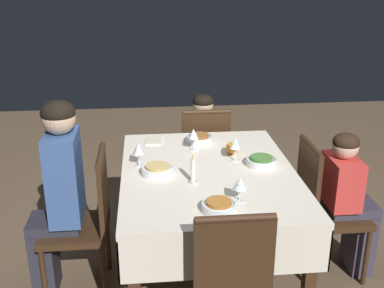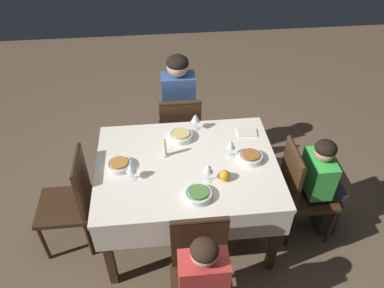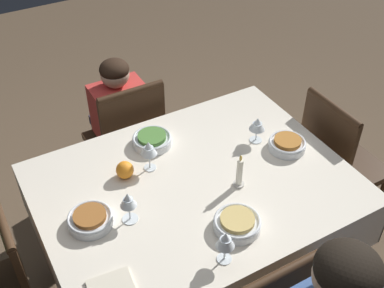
# 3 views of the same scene
# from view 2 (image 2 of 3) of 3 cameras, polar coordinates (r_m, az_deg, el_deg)

# --- Properties ---
(ground_plane) EXTENTS (8.00, 8.00, 0.00)m
(ground_plane) POSITION_cam_2_polar(r_m,az_deg,el_deg) (3.38, -0.66, -12.54)
(ground_plane) COLOR brown
(dining_table) EXTENTS (1.36, 1.03, 0.77)m
(dining_table) POSITION_cam_2_polar(r_m,az_deg,el_deg) (2.87, -0.76, -4.39)
(dining_table) COLOR silver
(dining_table) RESTS_ON ground_plane
(chair_north) EXTENTS (0.40, 0.40, 0.91)m
(chair_north) POSITION_cam_2_polar(r_m,az_deg,el_deg) (3.54, -1.89, 1.98)
(chair_north) COLOR #382314
(chair_north) RESTS_ON ground_plane
(chair_east) EXTENTS (0.40, 0.40, 0.91)m
(chair_east) POSITION_cam_2_polar(r_m,az_deg,el_deg) (3.13, 16.32, -6.52)
(chair_east) COLOR #382314
(chair_east) RESTS_ON ground_plane
(chair_south) EXTENTS (0.40, 0.40, 0.91)m
(chair_south) POSITION_cam_2_polar(r_m,az_deg,el_deg) (2.56, 1.38, -19.09)
(chair_south) COLOR #382314
(chair_south) RESTS_ON ground_plane
(chair_west) EXTENTS (0.40, 0.40, 0.91)m
(chair_west) POSITION_cam_2_polar(r_m,az_deg,el_deg) (3.07, -17.94, -7.99)
(chair_west) COLOR #382314
(chair_west) RESTS_ON ground_plane
(person_adult_denim) EXTENTS (0.30, 0.34, 1.23)m
(person_adult_denim) POSITION_cam_2_polar(r_m,az_deg,el_deg) (3.54, -2.14, 5.95)
(person_adult_denim) COLOR #282833
(person_adult_denim) RESTS_ON ground_plane
(person_child_green) EXTENTS (0.33, 0.30, 0.97)m
(person_child_green) POSITION_cam_2_polar(r_m,az_deg,el_deg) (3.16, 19.28, -5.73)
(person_child_green) COLOR #282833
(person_child_green) RESTS_ON ground_plane
(bowl_north) EXTENTS (0.19, 0.19, 0.06)m
(bowl_north) POSITION_cam_2_polar(r_m,az_deg,el_deg) (3.01, -1.66, 1.33)
(bowl_north) COLOR silver
(bowl_north) RESTS_ON dining_table
(wine_glass_north) EXTENTS (0.07, 0.07, 0.15)m
(wine_glass_north) POSITION_cam_2_polar(r_m,az_deg,el_deg) (3.05, 0.53, 3.94)
(wine_glass_north) COLOR white
(wine_glass_north) RESTS_ON dining_table
(bowl_east) EXTENTS (0.18, 0.18, 0.06)m
(bowl_east) POSITION_cam_2_polar(r_m,az_deg,el_deg) (2.85, 8.92, -1.86)
(bowl_east) COLOR silver
(bowl_east) RESTS_ON dining_table
(wine_glass_east) EXTENTS (0.07, 0.07, 0.15)m
(wine_glass_east) POSITION_cam_2_polar(r_m,az_deg,el_deg) (2.81, 5.94, -0.15)
(wine_glass_east) COLOR white
(wine_glass_east) RESTS_ON dining_table
(bowl_south) EXTENTS (0.19, 0.19, 0.06)m
(bowl_south) POSITION_cam_2_polar(r_m,az_deg,el_deg) (2.55, 1.00, -7.64)
(bowl_south) COLOR silver
(bowl_south) RESTS_ON dining_table
(wine_glass_south) EXTENTS (0.07, 0.07, 0.15)m
(wine_glass_south) POSITION_cam_2_polar(r_m,az_deg,el_deg) (2.60, 2.47, -3.78)
(wine_glass_south) COLOR white
(wine_glass_south) RESTS_ON dining_table
(bowl_west) EXTENTS (0.18, 0.18, 0.06)m
(bowl_west) POSITION_cam_2_polar(r_m,az_deg,el_deg) (2.81, -10.98, -3.10)
(bowl_west) COLOR silver
(bowl_west) RESTS_ON dining_table
(wine_glass_west) EXTENTS (0.08, 0.08, 0.13)m
(wine_glass_west) POSITION_cam_2_polar(r_m,az_deg,el_deg) (2.66, -9.29, -3.72)
(wine_glass_west) COLOR white
(wine_glass_west) RESTS_ON dining_table
(candle_centerpiece) EXTENTS (0.05, 0.05, 0.17)m
(candle_centerpiece) POSITION_cam_2_polar(r_m,az_deg,el_deg) (2.83, -4.18, -0.78)
(candle_centerpiece) COLOR beige
(candle_centerpiece) RESTS_ON dining_table
(orange_fruit) EXTENTS (0.08, 0.08, 0.08)m
(orange_fruit) POSITION_cam_2_polar(r_m,az_deg,el_deg) (2.67, 5.00, -4.77)
(orange_fruit) COLOR orange
(orange_fruit) RESTS_ON dining_table
(napkin_red_folded) EXTENTS (0.17, 0.12, 0.01)m
(napkin_red_folded) POSITION_cam_2_polar(r_m,az_deg,el_deg) (3.10, 8.40, 1.74)
(napkin_red_folded) COLOR beige
(napkin_red_folded) RESTS_ON dining_table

